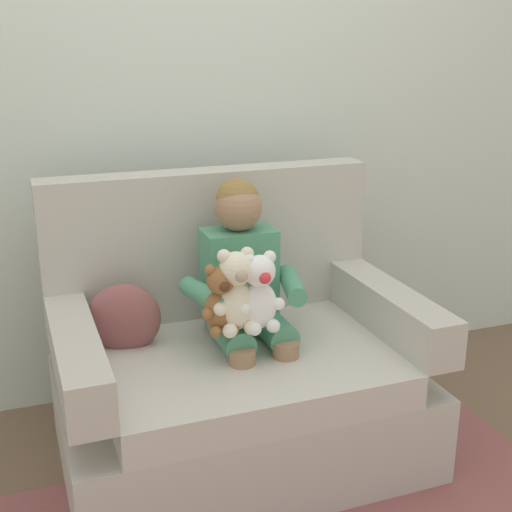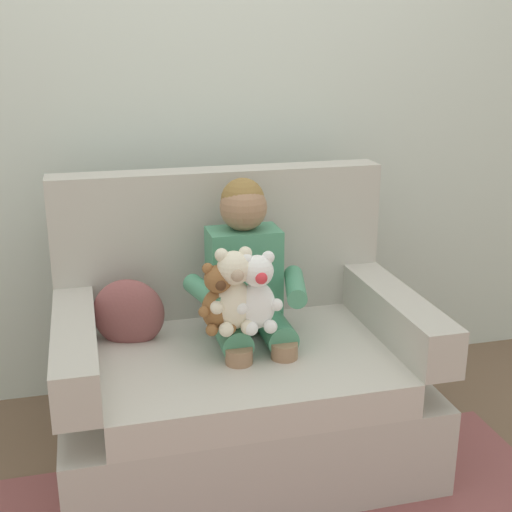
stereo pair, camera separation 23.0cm
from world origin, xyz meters
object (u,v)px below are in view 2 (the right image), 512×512
at_px(throw_pillow, 129,313).
at_px(plush_cream, 234,292).
at_px(plush_brown, 218,299).
at_px(plush_white, 257,294).
at_px(armchair, 238,373).
at_px(seated_child, 248,283).

bearing_deg(throw_pillow, plush_cream, -37.39).
xyz_separation_m(plush_cream, throw_pillow, (-0.33, 0.26, -0.14)).
bearing_deg(plush_cream, plush_brown, 166.92).
bearing_deg(plush_brown, plush_white, -29.38).
distance_m(plush_white, throw_pillow, 0.51).
distance_m(armchair, seated_child, 0.35).
bearing_deg(plush_white, plush_brown, 169.24).
relative_size(plush_brown, throw_pillow, 0.93).
bearing_deg(throw_pillow, plush_white, -33.18).
relative_size(seated_child, plush_white, 3.00).
distance_m(armchair, throw_pillow, 0.46).
distance_m(seated_child, plush_brown, 0.21).
bearing_deg(seated_child, plush_white, -94.41).
bearing_deg(armchair, plush_white, -78.75).
height_order(plush_cream, plush_brown, plush_cream).
bearing_deg(plush_brown, plush_cream, -29.58).
bearing_deg(armchair, seated_child, 19.46).
xyz_separation_m(armchair, throw_pillow, (-0.38, 0.11, 0.23)).
height_order(plush_brown, throw_pillow, plush_brown).
distance_m(plush_brown, throw_pillow, 0.39).
bearing_deg(seated_child, throw_pillow, 166.46).
xyz_separation_m(armchair, seated_child, (0.04, 0.02, 0.34)).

